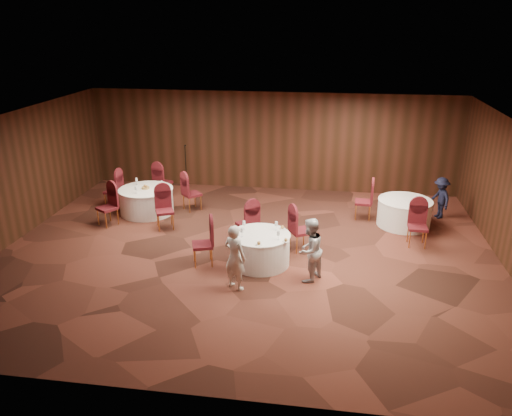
# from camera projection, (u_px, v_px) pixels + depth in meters

# --- Properties ---
(ground) EXTENTS (12.00, 12.00, 0.00)m
(ground) POSITION_uv_depth(u_px,v_px,m) (247.00, 252.00, 12.21)
(ground) COLOR black
(ground) RESTS_ON ground
(room_shell) EXTENTS (12.00, 12.00, 12.00)m
(room_shell) POSITION_uv_depth(u_px,v_px,m) (246.00, 176.00, 11.51)
(room_shell) COLOR silver
(room_shell) RESTS_ON ground
(table_main) EXTENTS (1.39, 1.39, 0.74)m
(table_main) POSITION_uv_depth(u_px,v_px,m) (260.00, 249.00, 11.53)
(table_main) COLOR white
(table_main) RESTS_ON ground
(table_left) EXTENTS (1.57, 1.57, 0.74)m
(table_left) POSITION_uv_depth(u_px,v_px,m) (147.00, 201.00, 14.57)
(table_left) COLOR white
(table_left) RESTS_ON ground
(table_right) EXTENTS (1.46, 1.46, 0.74)m
(table_right) POSITION_uv_depth(u_px,v_px,m) (404.00, 212.00, 13.69)
(table_right) COLOR white
(table_right) RESTS_ON ground
(chairs_main) EXTENTS (2.87, 2.08, 1.00)m
(chairs_main) POSITION_uv_depth(u_px,v_px,m) (251.00, 233.00, 12.09)
(chairs_main) COLOR #430D1C
(chairs_main) RESTS_ON ground
(chairs_left) EXTENTS (3.06, 3.11, 1.00)m
(chairs_left) POSITION_uv_depth(u_px,v_px,m) (148.00, 196.00, 14.54)
(chairs_left) COLOR #430D1C
(chairs_left) RESTS_ON ground
(chairs_right) EXTENTS (1.78, 2.20, 1.00)m
(chairs_right) POSITION_uv_depth(u_px,v_px,m) (389.00, 214.00, 13.27)
(chairs_right) COLOR #430D1C
(chairs_right) RESTS_ON ground
(tabletop_main) EXTENTS (1.15, 1.10, 0.22)m
(tabletop_main) POSITION_uv_depth(u_px,v_px,m) (268.00, 232.00, 11.28)
(tabletop_main) COLOR silver
(tabletop_main) RESTS_ON table_main
(tabletop_left) EXTENTS (0.92, 0.83, 0.22)m
(tabletop_left) POSITION_uv_depth(u_px,v_px,m) (145.00, 186.00, 14.41)
(tabletop_left) COLOR silver
(tabletop_left) RESTS_ON table_left
(tabletop_right) EXTENTS (0.08, 0.08, 0.22)m
(tabletop_right) POSITION_uv_depth(u_px,v_px,m) (416.00, 198.00, 13.24)
(tabletop_right) COLOR silver
(tabletop_right) RESTS_ON table_right
(mic_stand) EXTENTS (0.24, 0.24, 1.60)m
(mic_stand) POSITION_uv_depth(u_px,v_px,m) (187.00, 179.00, 16.19)
(mic_stand) COLOR black
(mic_stand) RESTS_ON ground
(woman_a) EXTENTS (0.63, 0.56, 1.44)m
(woman_a) POSITION_uv_depth(u_px,v_px,m) (235.00, 257.00, 10.35)
(woman_a) COLOR silver
(woman_a) RESTS_ON ground
(woman_b) EXTENTS (0.82, 0.88, 1.43)m
(woman_b) POSITION_uv_depth(u_px,v_px,m) (310.00, 250.00, 10.68)
(woman_b) COLOR #B7B6BB
(woman_b) RESTS_ON ground
(man_c) EXTENTS (0.68, 0.88, 1.19)m
(man_c) POSITION_uv_depth(u_px,v_px,m) (440.00, 198.00, 14.14)
(man_c) COLOR black
(man_c) RESTS_ON ground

